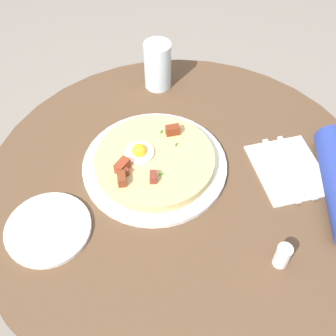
{
  "coord_description": "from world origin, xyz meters",
  "views": [
    {
      "loc": [
        0.36,
        -0.4,
        1.42
      ],
      "look_at": [
        -0.03,
        -0.01,
        0.74
      ],
      "focal_mm": 44.53,
      "sensor_mm": 36.0,
      "label": 1
    }
  ],
  "objects_px": {
    "pizza_plate": "(155,165)",
    "fork": "(296,166)",
    "breakfast_pizza": "(154,160)",
    "dining_table": "(180,223)",
    "salt_shaker": "(282,256)",
    "bread_plate": "(48,229)",
    "water_glass": "(158,65)",
    "knife": "(281,170)"
  },
  "relations": [
    {
      "from": "bread_plate",
      "to": "knife",
      "type": "height_order",
      "value": "bread_plate"
    },
    {
      "from": "water_glass",
      "to": "salt_shaker",
      "type": "height_order",
      "value": "water_glass"
    },
    {
      "from": "dining_table",
      "to": "pizza_plate",
      "type": "bearing_deg",
      "value": -169.23
    },
    {
      "from": "fork",
      "to": "pizza_plate",
      "type": "bearing_deg",
      "value": 75.1
    },
    {
      "from": "dining_table",
      "to": "pizza_plate",
      "type": "xyz_separation_m",
      "value": [
        -0.07,
        -0.01,
        0.17
      ]
    },
    {
      "from": "dining_table",
      "to": "breakfast_pizza",
      "type": "height_order",
      "value": "breakfast_pizza"
    },
    {
      "from": "bread_plate",
      "to": "water_glass",
      "type": "bearing_deg",
      "value": 109.76
    },
    {
      "from": "breakfast_pizza",
      "to": "water_glass",
      "type": "xyz_separation_m",
      "value": [
        -0.19,
        0.2,
        0.04
      ]
    },
    {
      "from": "dining_table",
      "to": "pizza_plate",
      "type": "height_order",
      "value": "pizza_plate"
    },
    {
      "from": "breakfast_pizza",
      "to": "salt_shaker",
      "type": "distance_m",
      "value": 0.33
    },
    {
      "from": "knife",
      "to": "water_glass",
      "type": "relative_size",
      "value": 1.47
    },
    {
      "from": "bread_plate",
      "to": "knife",
      "type": "xyz_separation_m",
      "value": [
        0.23,
        0.44,
        0.0
      ]
    },
    {
      "from": "bread_plate",
      "to": "salt_shaker",
      "type": "height_order",
      "value": "salt_shaker"
    },
    {
      "from": "fork",
      "to": "knife",
      "type": "relative_size",
      "value": 1.0
    },
    {
      "from": "water_glass",
      "to": "knife",
      "type": "bearing_deg",
      "value": -2.09
    },
    {
      "from": "fork",
      "to": "knife",
      "type": "height_order",
      "value": "same"
    },
    {
      "from": "breakfast_pizza",
      "to": "knife",
      "type": "distance_m",
      "value": 0.27
    },
    {
      "from": "bread_plate",
      "to": "water_glass",
      "type": "xyz_separation_m",
      "value": [
        -0.16,
        0.45,
        0.06
      ]
    },
    {
      "from": "pizza_plate",
      "to": "bread_plate",
      "type": "xyz_separation_m",
      "value": [
        -0.03,
        -0.26,
        -0.0
      ]
    },
    {
      "from": "pizza_plate",
      "to": "water_glass",
      "type": "bearing_deg",
      "value": 134.43
    },
    {
      "from": "dining_table",
      "to": "fork",
      "type": "distance_m",
      "value": 0.31
    },
    {
      "from": "pizza_plate",
      "to": "fork",
      "type": "relative_size",
      "value": 1.73
    },
    {
      "from": "knife",
      "to": "salt_shaker",
      "type": "xyz_separation_m",
      "value": [
        0.12,
        -0.18,
        0.02
      ]
    },
    {
      "from": "dining_table",
      "to": "water_glass",
      "type": "relative_size",
      "value": 6.93
    },
    {
      "from": "breakfast_pizza",
      "to": "knife",
      "type": "bearing_deg",
      "value": 42.43
    },
    {
      "from": "bread_plate",
      "to": "knife",
      "type": "bearing_deg",
      "value": 62.14
    },
    {
      "from": "dining_table",
      "to": "fork",
      "type": "bearing_deg",
      "value": 53.05
    },
    {
      "from": "pizza_plate",
      "to": "breakfast_pizza",
      "type": "height_order",
      "value": "breakfast_pizza"
    },
    {
      "from": "dining_table",
      "to": "pizza_plate",
      "type": "relative_size",
      "value": 2.72
    },
    {
      "from": "dining_table",
      "to": "water_glass",
      "type": "xyz_separation_m",
      "value": [
        -0.26,
        0.18,
        0.23
      ]
    },
    {
      "from": "bread_plate",
      "to": "water_glass",
      "type": "relative_size",
      "value": 1.36
    },
    {
      "from": "breakfast_pizza",
      "to": "salt_shaker",
      "type": "height_order",
      "value": "breakfast_pizza"
    },
    {
      "from": "knife",
      "to": "breakfast_pizza",
      "type": "bearing_deg",
      "value": 73.26
    },
    {
      "from": "dining_table",
      "to": "salt_shaker",
      "type": "xyz_separation_m",
      "value": [
        0.26,
        -0.01,
        0.19
      ]
    },
    {
      "from": "salt_shaker",
      "to": "dining_table",
      "type": "bearing_deg",
      "value": 178.11
    },
    {
      "from": "dining_table",
      "to": "pizza_plate",
      "type": "distance_m",
      "value": 0.19
    },
    {
      "from": "dining_table",
      "to": "salt_shaker",
      "type": "distance_m",
      "value": 0.32
    },
    {
      "from": "pizza_plate",
      "to": "knife",
      "type": "relative_size",
      "value": 1.73
    },
    {
      "from": "salt_shaker",
      "to": "knife",
      "type": "bearing_deg",
      "value": 124.89
    },
    {
      "from": "pizza_plate",
      "to": "salt_shaker",
      "type": "distance_m",
      "value": 0.33
    },
    {
      "from": "breakfast_pizza",
      "to": "bread_plate",
      "type": "xyz_separation_m",
      "value": [
        -0.03,
        -0.25,
        -0.02
      ]
    },
    {
      "from": "fork",
      "to": "salt_shaker",
      "type": "distance_m",
      "value": 0.24
    }
  ]
}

